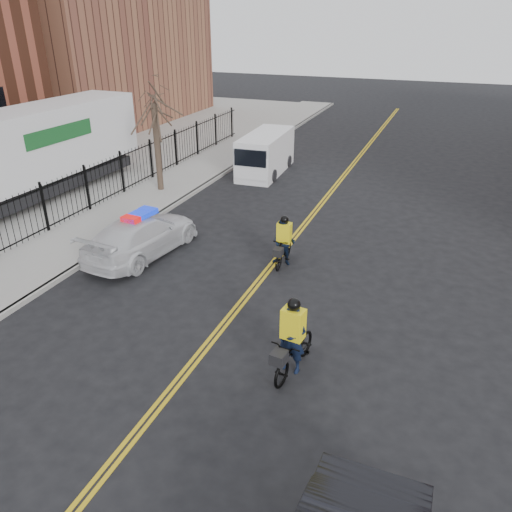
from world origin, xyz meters
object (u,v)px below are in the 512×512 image
object	(u,v)px
police_cruiser	(142,235)
cargo_van	(265,154)
cyclist_far	(284,246)
semi_trailer	(22,152)
cyclist_near	(292,346)

from	to	relation	value
police_cruiser	cargo_van	bearing A→B (deg)	-86.91
police_cruiser	cyclist_far	world-z (taller)	cyclist_far
semi_trailer	cyclist_near	size ratio (longest dim) A/B	6.21
cargo_van	semi_trailer	distance (m)	11.66
cyclist_far	cargo_van	bearing A→B (deg)	112.37
police_cruiser	cyclist_far	xyz separation A→B (m)	(4.91, 1.06, -0.01)
cargo_van	cyclist_far	distance (m)	10.81
cyclist_far	police_cruiser	bearing A→B (deg)	-169.46
cargo_van	police_cruiser	bearing A→B (deg)	-95.49
police_cruiser	cyclist_far	distance (m)	5.02
semi_trailer	cyclist_far	size ratio (longest dim) A/B	7.33
police_cruiser	semi_trailer	world-z (taller)	semi_trailer
cargo_van	semi_trailer	xyz separation A→B (m)	(-8.29, -8.10, 1.27)
cargo_van	cyclist_near	world-z (taller)	cargo_van
cyclist_near	cyclist_far	distance (m)	5.63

